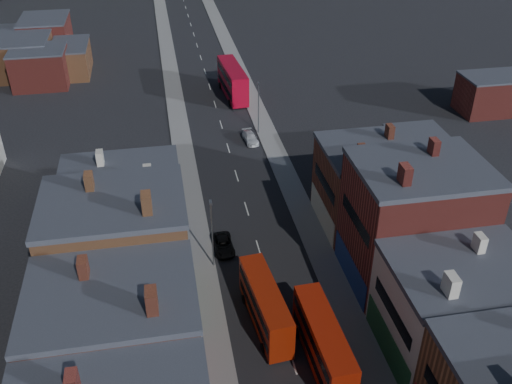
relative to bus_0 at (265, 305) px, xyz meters
name	(u,v)px	position (x,y,z in m)	size (l,w,h in m)	color
pavement_west	(187,172)	(-5.00, 29.22, -2.28)	(3.00, 200.00, 0.12)	gray
pavement_east	(281,164)	(8.00, 29.22, -2.28)	(3.00, 200.00, 0.12)	gray
lamp_post_2	(212,230)	(-3.70, 9.22, 2.37)	(0.25, 0.70, 8.12)	slate
lamp_post_3	(258,105)	(6.70, 39.22, 2.37)	(0.25, 0.70, 8.12)	slate
bus_0	(265,305)	(0.00, 0.00, 0.00)	(3.26, 10.20, 4.33)	#9D1F08
bus_1	(323,343)	(3.91, -5.41, 0.08)	(2.94, 10.47, 4.48)	#A71D09
bus_2	(233,80)	(5.00, 54.20, 0.56)	(3.78, 12.58, 5.36)	#A1071D
car_2	(224,245)	(-2.30, 11.82, -1.71)	(2.07, 4.48, 1.25)	black
car_3	(250,138)	(5.01, 36.70, -1.70)	(1.77, 4.36, 1.27)	silver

